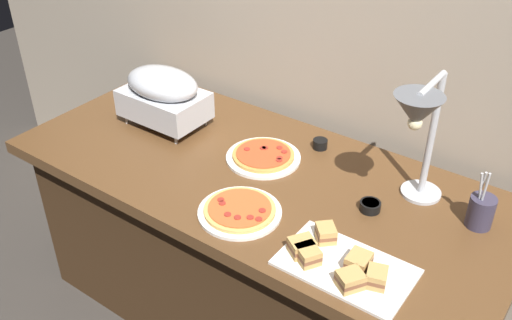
% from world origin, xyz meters
% --- Properties ---
extents(ground_plane, '(8.00, 8.00, 0.00)m').
position_xyz_m(ground_plane, '(0.00, 0.00, 0.00)').
color(ground_plane, '#38332D').
extents(back_wall, '(4.40, 0.04, 2.40)m').
position_xyz_m(back_wall, '(0.00, 0.50, 1.20)').
color(back_wall, tan).
rests_on(back_wall, ground_plane).
extents(buffet_table, '(1.90, 0.84, 0.76)m').
position_xyz_m(buffet_table, '(0.00, 0.00, 0.39)').
color(buffet_table, brown).
rests_on(buffet_table, ground_plane).
extents(chafing_dish, '(0.35, 0.23, 0.25)m').
position_xyz_m(chafing_dish, '(-0.52, 0.07, 0.90)').
color(chafing_dish, '#B7BABF').
rests_on(chafing_dish, buffet_table).
extents(heat_lamp, '(0.15, 0.33, 0.47)m').
position_xyz_m(heat_lamp, '(0.55, 0.07, 1.12)').
color(heat_lamp, '#B7BABF').
rests_on(heat_lamp, buffet_table).
extents(pizza_plate_front, '(0.29, 0.29, 0.03)m').
position_xyz_m(pizza_plate_front, '(-0.03, 0.08, 0.77)').
color(pizza_plate_front, white).
rests_on(pizza_plate_front, buffet_table).
extents(pizza_plate_center, '(0.28, 0.28, 0.03)m').
position_xyz_m(pizza_plate_center, '(0.10, -0.24, 0.77)').
color(pizza_plate_center, white).
rests_on(pizza_plate_center, buffet_table).
extents(sandwich_platter, '(0.39, 0.24, 0.06)m').
position_xyz_m(sandwich_platter, '(0.50, -0.27, 0.78)').
color(sandwich_platter, white).
rests_on(sandwich_platter, buffet_table).
extents(sauce_cup_near, '(0.07, 0.07, 0.03)m').
position_xyz_m(sauce_cup_near, '(0.44, 0.04, 0.78)').
color(sauce_cup_near, black).
rests_on(sauce_cup_near, buffet_table).
extents(sauce_cup_far, '(0.06, 0.06, 0.04)m').
position_xyz_m(sauce_cup_far, '(0.11, 0.28, 0.78)').
color(sauce_cup_far, black).
rests_on(sauce_cup_far, buffet_table).
extents(utensil_holder, '(0.08, 0.08, 0.22)m').
position_xyz_m(utensil_holder, '(0.76, 0.17, 0.82)').
color(utensil_holder, '#383347').
rests_on(utensil_holder, buffet_table).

